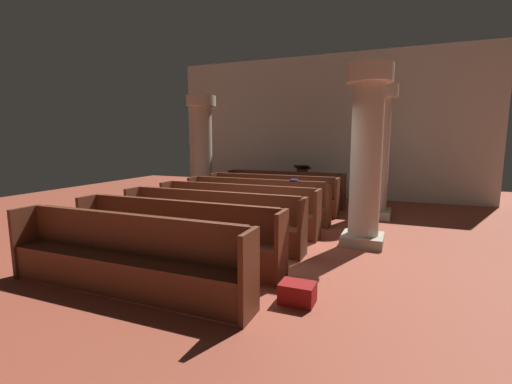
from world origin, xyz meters
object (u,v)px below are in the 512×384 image
Objects in this scene: pew_row_5 at (175,232)px; hymn_book at (294,180)px; pew_row_4 at (211,218)px; pillar_far_side at (202,148)px; kneeler_box_red at (297,293)px; pew_row_0 at (285,188)px; pew_row_6 at (124,253)px; pew_row_1 at (272,193)px; lectern at (302,185)px; pew_row_2 at (256,199)px; pew_row_3 at (237,207)px; pillar_aisle_rear at (366,153)px; pillar_aisle_side at (376,150)px.

pew_row_5 is 18.91× the size of hymn_book.
pew_row_4 is 1.07m from pew_row_5.
pillar_far_side is 7.82× the size of kneeler_box_red.
pew_row_0 is 6.40m from pew_row_6.
pew_row_6 is (0.00, -5.33, 0.00)m from pew_row_1.
pew_row_0 is 2.72m from pillar_far_side.
pew_row_1 is 5.23m from kneeler_box_red.
lectern is at bearing 88.60° from pew_row_6.
pew_row_0 is 3.15× the size of lectern.
pew_row_2 is at bearing -93.16° from lectern.
kneeler_box_red is at bearing -50.61° from pillar_far_side.
pew_row_3 is 3.38m from kneeler_box_red.
pew_row_0 is 3.20m from pew_row_3.
lectern reaches higher than pew_row_6.
pew_row_1 is 1.00× the size of pew_row_3.
pew_row_6 is at bearing -165.51° from kneeler_box_red.
pew_row_2 is (0.00, -2.13, 0.00)m from pew_row_0.
hymn_book reaches higher than pew_row_0.
hymn_book reaches higher than kneeler_box_red.
pew_row_4 is at bearing -91.94° from lectern.
pew_row_3 is 2.73m from pillar_aisle_rear.
pew_row_2 and pew_row_5 have the same top height.
pew_row_0 is at bearing 90.00° from pew_row_1.
pillar_far_side is at bearing 129.39° from kneeler_box_red.
pew_row_0 is at bearing 9.69° from pillar_far_side.
lectern is 6.00× the size of hymn_book.
pew_row_0 is at bearing 165.08° from pillar_aisle_side.
hymn_book is at bearing 143.42° from pillar_aisle_rear.
pew_row_4 is 4.52m from pillar_aisle_side.
pew_row_0 is 8.54× the size of kneeler_box_red.
pew_row_6 is 3.15× the size of lectern.
lectern is (0.19, 2.32, -0.05)m from pew_row_1.
pew_row_0 is 1.00× the size of pew_row_3.
pew_row_1 is 3.15× the size of lectern.
pillar_aisle_side is 2.88× the size of lectern.
pew_row_0 is at bearing 113.53° from hymn_book.
pillar_aisle_rear is 2.15m from hymn_book.
pillar_aisle_rear reaches higher than pew_row_1.
pillar_aisle_rear reaches higher than pew_row_6.
pew_row_0 is at bearing 90.00° from pew_row_3.
pillar_aisle_rear reaches higher than pew_row_4.
pew_row_2 is 2.13m from pew_row_4.
pillar_aisle_side is 7.82× the size of kneeler_box_red.
pillar_aisle_side and pillar_aisle_rear have the same top height.
pew_row_4 is at bearing -90.00° from pew_row_0.
lectern is (0.19, 7.65, -0.05)m from pew_row_6.
pew_row_3 is 4.45m from lectern.
pew_row_5 is 6.58m from lectern.
pillar_aisle_rear is 5.12m from lectern.
pew_row_4 is 2.62m from kneeler_box_red.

